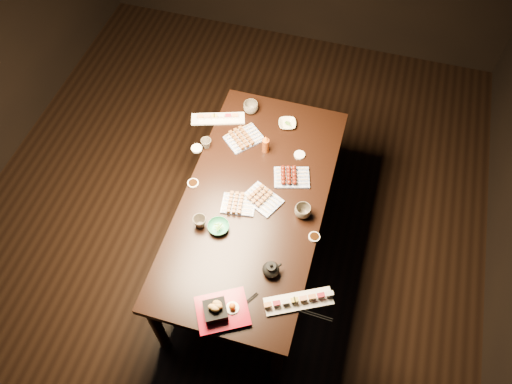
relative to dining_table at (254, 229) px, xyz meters
The scene contains 23 objects.
ground 0.48m from the dining_table, 169.51° to the left, with size 5.00×5.00×0.00m, color black.
dining_table is the anchor object (origin of this frame).
sushi_platter_near 0.83m from the dining_table, 53.55° to the right, with size 0.39×0.11×0.05m, color white, non-canonical shape.
sushi_platter_far 0.84m from the dining_table, 126.67° to the left, with size 0.38×0.11×0.05m, color white, non-canonical shape.
yakitori_plate_center 0.42m from the dining_table, 141.69° to the right, with size 0.21×0.15×0.05m, color #828EB6, non-canonical shape.
yakitori_plate_right 0.41m from the dining_table, 15.57° to the left, with size 0.23×0.17×0.06m, color #828EB6, non-canonical shape.
yakitori_plate_left 0.65m from the dining_table, 113.94° to the left, with size 0.24×0.18×0.06m, color #828EB6, non-canonical shape.
tsukune_plate 0.50m from the dining_table, 50.52° to the left, with size 0.23×0.17×0.06m, color #828EB6, non-canonical shape.
edamame_bowl_green 0.50m from the dining_table, 119.49° to the right, with size 0.13×0.13×0.04m, color #2F9061.
edamame_bowl_cream 0.78m from the dining_table, 85.62° to the left, with size 0.12×0.12×0.03m, color beige.
tempura_tray 0.88m from the dining_table, 86.99° to the right, with size 0.29×0.23×0.11m, color black, non-canonical shape.
teacup_near_left 0.56m from the dining_table, 134.57° to the right, with size 0.08×0.08×0.08m, color #524A3F.
teacup_mid_right 0.53m from the dining_table, ahead, with size 0.10×0.10×0.08m, color #524A3F.
teacup_far_left 0.68m from the dining_table, 142.72° to the left, with size 0.07×0.07×0.07m, color #524A3F.
teacup_far_right 0.87m from the dining_table, 107.85° to the left, with size 0.11×0.11×0.08m, color #524A3F.
teapot 0.67m from the dining_table, 62.68° to the right, with size 0.12×0.12×0.10m, color black, non-canonical shape.
condiment_bottle 0.61m from the dining_table, 95.01° to the left, with size 0.05×0.05×0.15m, color maroon.
sauce_dish_west 0.57m from the dining_table, behind, with size 0.07×0.07×0.01m, color white.
sauce_dish_east 0.61m from the dining_table, 65.38° to the left, with size 0.08×0.08×0.01m, color white.
sauce_dish_se 0.60m from the dining_table, 20.26° to the right, with size 0.07×0.07×0.01m, color white.
sauce_dish_nw 0.69m from the dining_table, 149.44° to the left, with size 0.08×0.08×0.01m, color white.
chopsticks_near 0.81m from the dining_table, 78.78° to the right, with size 0.22×0.02×0.01m, color black, non-canonical shape.
chopsticks_se 0.91m from the dining_table, 50.88° to the right, with size 0.24×0.02×0.01m, color black, non-canonical shape.
Camera 1 is at (0.78, -1.71, 3.44)m, focal length 35.00 mm.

